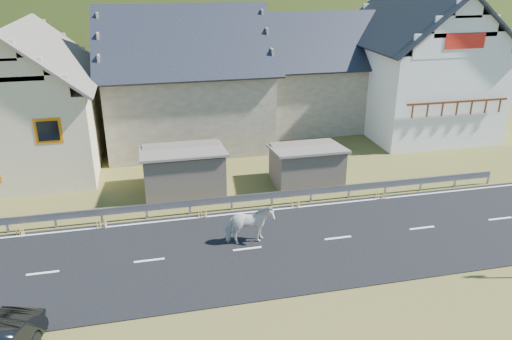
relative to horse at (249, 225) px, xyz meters
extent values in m
plane|color=#4C501C|center=(-0.18, -0.44, -0.89)|extent=(160.00, 160.00, 0.00)
cube|color=black|center=(-0.18, -0.44, -0.87)|extent=(60.00, 7.00, 0.04)
cube|color=silver|center=(-0.18, -0.44, -0.84)|extent=(60.00, 6.60, 0.01)
cube|color=#93969B|center=(-0.18, 3.24, -0.31)|extent=(28.00, 0.08, 0.34)
cube|color=#93969B|center=(-10.18, 3.26, -0.54)|extent=(0.10, 0.06, 0.70)
cube|color=#93969B|center=(-8.18, 3.26, -0.54)|extent=(0.10, 0.06, 0.70)
cube|color=#93969B|center=(-6.18, 3.26, -0.54)|extent=(0.10, 0.06, 0.70)
cube|color=#93969B|center=(-4.18, 3.26, -0.54)|extent=(0.10, 0.06, 0.70)
cube|color=#93969B|center=(-2.18, 3.26, -0.54)|extent=(0.10, 0.06, 0.70)
cube|color=#93969B|center=(-0.18, 3.26, -0.54)|extent=(0.10, 0.06, 0.70)
cube|color=#93969B|center=(1.82, 3.26, -0.54)|extent=(0.10, 0.06, 0.70)
cube|color=#93969B|center=(3.82, 3.26, -0.54)|extent=(0.10, 0.06, 0.70)
cube|color=#93969B|center=(5.82, 3.26, -0.54)|extent=(0.10, 0.06, 0.70)
cube|color=#93969B|center=(7.82, 3.26, -0.54)|extent=(0.10, 0.06, 0.70)
cube|color=#93969B|center=(9.82, 3.26, -0.54)|extent=(0.10, 0.06, 0.70)
cube|color=#93969B|center=(11.82, 3.26, -0.54)|extent=(0.10, 0.06, 0.70)
cube|color=#93969B|center=(13.82, 3.26, -0.54)|extent=(0.10, 0.06, 0.70)
cube|color=#675A4E|center=(-2.18, 6.06, 0.21)|extent=(4.30, 3.30, 2.40)
cube|color=#675A4E|center=(4.32, 5.56, 0.11)|extent=(3.80, 2.90, 2.20)
cube|color=beige|center=(-10.18, 11.56, 1.61)|extent=(7.00, 9.00, 5.00)
cube|color=orange|center=(-8.58, 7.06, 2.51)|extent=(1.30, 0.12, 1.30)
cube|color=tan|center=(-1.18, 14.56, 1.61)|extent=(10.00, 9.00, 5.00)
cube|color=tan|center=(8.82, 16.56, 1.41)|extent=(9.00, 8.00, 4.60)
cube|color=silver|center=(14.82, 13.56, 2.11)|extent=(8.00, 10.00, 6.00)
cube|color=red|center=(14.82, 8.53, 5.91)|extent=(2.60, 0.06, 0.90)
cube|color=#562A16|center=(14.82, 8.31, 2.31)|extent=(6.80, 0.12, 0.12)
ellipsoid|color=#233D13|center=(4.82, 179.56, -20.89)|extent=(440.00, 280.00, 260.00)
imported|color=beige|center=(0.00, 0.00, 0.00)|extent=(1.00, 2.05, 1.70)
camera|label=1|loc=(-3.77, -17.95, 10.08)|focal=35.00mm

